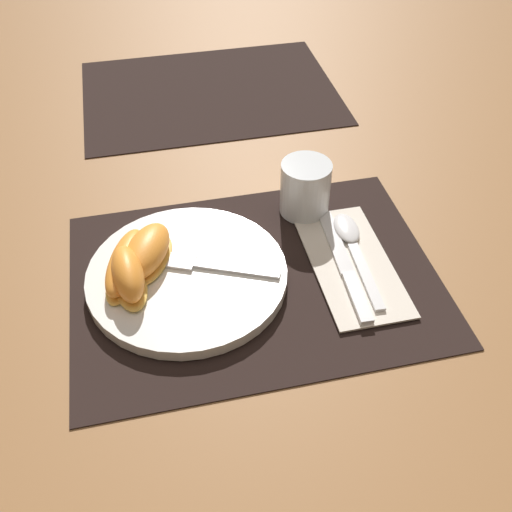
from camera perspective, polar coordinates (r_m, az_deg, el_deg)
ground_plane at (r=0.79m, az=-0.14°, el=-2.13°), size 3.00×3.00×0.00m
placemat at (r=0.79m, az=-0.14°, el=-2.03°), size 0.48×0.35×0.00m
placemat_far at (r=1.19m, az=-4.40°, el=15.33°), size 0.48×0.35×0.00m
plate at (r=0.78m, az=-6.57°, el=-1.88°), size 0.26×0.26×0.02m
juice_glass at (r=0.87m, az=4.69°, el=6.23°), size 0.07×0.07×0.08m
napkin at (r=0.81m, az=9.02°, el=-0.69°), size 0.10×0.22×0.00m
knife at (r=0.80m, az=8.45°, el=-0.93°), size 0.03×0.21×0.01m
spoon at (r=0.84m, az=9.06°, el=1.50°), size 0.04×0.19×0.01m
fork at (r=0.78m, az=-5.38°, el=-0.80°), size 0.18×0.09×0.00m
citrus_wedge_0 at (r=0.78m, az=-10.38°, el=0.33°), size 0.10×0.12×0.04m
citrus_wedge_1 at (r=0.78m, az=-12.32°, el=-0.68°), size 0.08×0.13×0.03m
citrus_wedge_2 at (r=0.75m, az=-12.08°, el=-1.82°), size 0.05×0.10×0.05m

